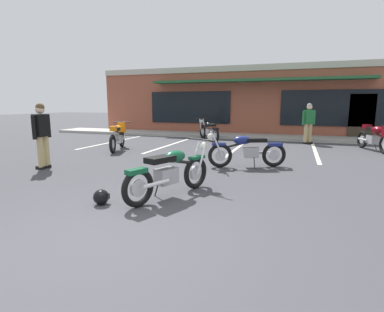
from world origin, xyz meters
TOP-DOWN VIEW (x-y plane):
  - ground_plane at (0.00, 3.87)m, footprint 80.00×80.00m
  - sidewalk_kerb at (0.00, 11.99)m, footprint 22.00×1.80m
  - brick_storefront_building at (0.00, 15.60)m, footprint 17.71×6.32m
  - painted_stall_lines at (0.00, 8.39)m, footprint 11.12×4.80m
  - motorcycle_foreground_classic at (0.00, 2.02)m, footprint 1.07×2.01m
  - motorcycle_red_sportbike at (4.71, 9.18)m, footprint 0.98×2.05m
  - motorcycle_black_cruiser at (-4.02, 6.54)m, footprint 1.04×2.02m
  - motorcycle_silver_naked at (-1.68, 10.27)m, footprint 1.53×1.76m
  - motorcycle_blue_standard at (0.88, 5.03)m, footprint 1.99×1.11m
  - person_in_black_shirt at (-4.03, 3.12)m, footprint 0.29×0.61m
  - person_in_shorts_foreground at (2.53, 10.54)m, footprint 0.56×0.42m
  - helmet_on_pavement at (-0.92, 1.23)m, footprint 0.26×0.26m

SIDE VIEW (x-z plane):
  - ground_plane at x=0.00m, z-range 0.00..0.00m
  - painted_stall_lines at x=0.00m, z-range 0.00..0.01m
  - sidewalk_kerb at x=0.00m, z-range 0.00..0.14m
  - helmet_on_pavement at x=-0.92m, z-range 0.00..0.26m
  - motorcycle_foreground_classic at x=0.00m, z-range -0.03..0.95m
  - motorcycle_silver_naked at x=-1.68m, z-range -0.03..0.95m
  - motorcycle_blue_standard at x=0.88m, z-range -0.03..0.95m
  - motorcycle_red_sportbike at x=4.71m, z-range 0.04..1.02m
  - motorcycle_black_cruiser at x=-4.02m, z-range 0.04..1.02m
  - person_in_black_shirt at x=-4.03m, z-range 0.11..1.79m
  - person_in_shorts_foreground at x=2.53m, z-range 0.11..1.79m
  - brick_storefront_building at x=0.00m, z-range 0.00..3.59m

